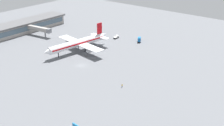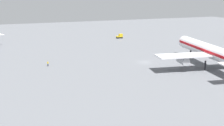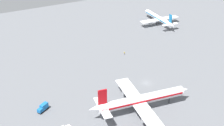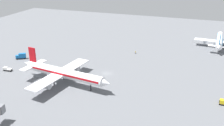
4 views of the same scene
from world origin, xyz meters
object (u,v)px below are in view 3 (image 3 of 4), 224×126
object	(u,v)px
airplane_at_gate	(159,18)
catering_truck	(43,108)
airplane_taxiing	(141,100)
ground_crew_worker	(124,53)

from	to	relation	value
airplane_at_gate	catering_truck	size ratio (longest dim) A/B	6.75
airplane_at_gate	airplane_taxiing	distance (m)	106.70
catering_truck	ground_crew_worker	world-z (taller)	catering_truck
airplane_taxiing	catering_truck	xyz separation A→B (m)	(-38.72, 19.81, -3.67)
airplane_at_gate	airplane_taxiing	bearing A→B (deg)	142.79
airplane_at_gate	catering_truck	bearing A→B (deg)	122.86
airplane_at_gate	catering_truck	world-z (taller)	airplane_at_gate
airplane_taxiing	ground_crew_worker	bearing A→B (deg)	75.30
catering_truck	ground_crew_worker	bearing A→B (deg)	175.63
airplane_taxiing	catering_truck	size ratio (longest dim) A/B	8.38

